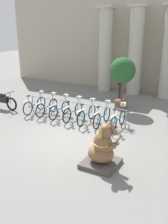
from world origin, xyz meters
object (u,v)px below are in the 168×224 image
at_px(bicycle_2, 60,108).
at_px(bicycle_3, 73,111).
at_px(person_pedestrian, 121,82).
at_px(motorcycle, 2,100).
at_px(bicycle_6, 118,119).
at_px(bicycle_1, 47,106).
at_px(elephant_statue, 102,149).
at_px(bicycle_0, 35,104).
at_px(bicycle_5, 102,116).
at_px(bicycle_4, 87,113).
at_px(potted_tree, 123,73).

height_order(bicycle_2, bicycle_3, same).
bearing_deg(person_pedestrian, motorcycle, -133.69).
bearing_deg(bicycle_6, bicycle_1, 179.41).
height_order(bicycle_6, elephant_statue, elephant_statue).
height_order(bicycle_2, person_pedestrian, person_pedestrian).
xyz_separation_m(bicycle_0, bicycle_1, (0.71, 0.02, 0.00)).
bearing_deg(bicycle_3, bicycle_6, -0.81).
height_order(bicycle_3, bicycle_6, same).
xyz_separation_m(bicycle_1, bicycle_5, (2.84, -0.02, 0.00)).
relative_size(bicycle_0, bicycle_3, 1.00).
relative_size(bicycle_3, elephant_statue, 1.07).
bearing_deg(bicycle_0, bicycle_3, 0.36).
relative_size(bicycle_1, bicycle_3, 1.00).
bearing_deg(elephant_statue, bicycle_4, 124.85).
xyz_separation_m(bicycle_0, motorcycle, (-1.80, -0.37, 0.05)).
bearing_deg(motorcycle, bicycle_6, 3.33).
xyz_separation_m(bicycle_1, elephant_statue, (4.20, -3.02, 0.13)).
height_order(bicycle_1, bicycle_6, same).
relative_size(bicycle_5, person_pedestrian, 1.04).
bearing_deg(bicycle_2, person_pedestrian, 73.64).
relative_size(bicycle_5, motorcycle, 0.85).
relative_size(bicycle_5, elephant_statue, 1.07).
bearing_deg(bicycle_1, bicycle_0, -178.41).
relative_size(elephant_statue, potted_tree, 0.61).
bearing_deg(elephant_statue, bicycle_5, 114.41).
height_order(bicycle_4, person_pedestrian, person_pedestrian).
bearing_deg(bicycle_1, elephant_statue, -35.72).
xyz_separation_m(bicycle_4, bicycle_5, (0.71, 0.03, 0.00)).
bearing_deg(bicycle_6, person_pedestrian, 109.94).
bearing_deg(bicycle_2, bicycle_5, -0.64).
xyz_separation_m(bicycle_5, motorcycle, (-5.35, -0.37, 0.05)).
bearing_deg(bicycle_0, person_pedestrian, 58.21).
relative_size(bicycle_1, elephant_statue, 1.07).
bearing_deg(bicycle_1, motorcycle, -171.21).
relative_size(bicycle_6, motorcycle, 0.85).
xyz_separation_m(bicycle_0, bicycle_4, (2.84, -0.02, 0.00)).
height_order(bicycle_1, person_pedestrian, person_pedestrian).
height_order(bicycle_4, potted_tree, potted_tree).
bearing_deg(bicycle_1, person_pedestrian, 65.40).
bearing_deg(bicycle_0, bicycle_1, 1.59).
xyz_separation_m(bicycle_0, bicycle_3, (2.13, 0.01, 0.00)).
height_order(bicycle_6, motorcycle, bicycle_6).
bearing_deg(bicycle_2, bicycle_6, -0.87).
height_order(bicycle_2, motorcycle, bicycle_2).
distance_m(bicycle_3, person_pedestrian, 4.38).
bearing_deg(person_pedestrian, bicycle_6, -70.06).
xyz_separation_m(bicycle_0, bicycle_2, (1.42, 0.03, 0.00)).
relative_size(bicycle_0, bicycle_4, 1.00).
bearing_deg(elephant_statue, bicycle_3, 132.70).
distance_m(bicycle_1, person_pedestrian, 4.77).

